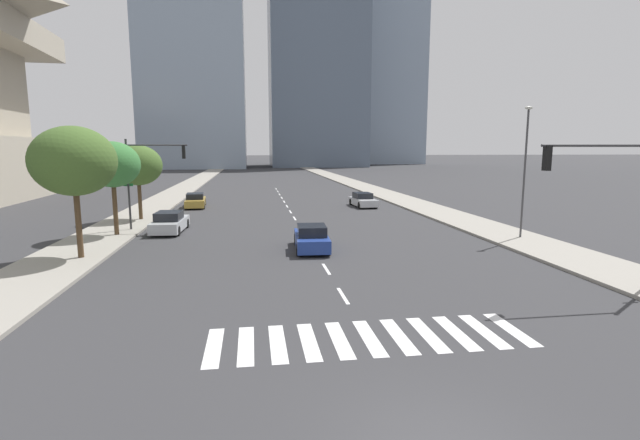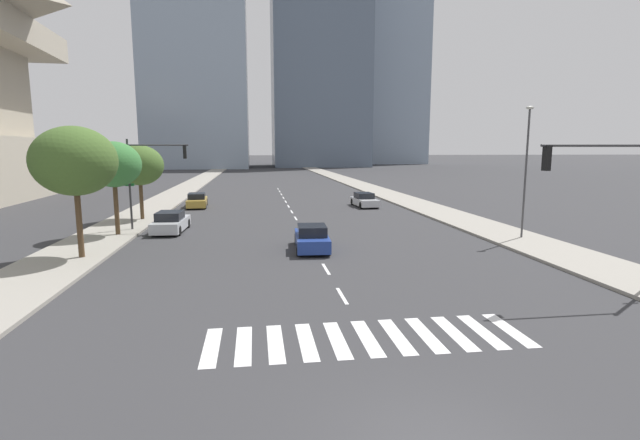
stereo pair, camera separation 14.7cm
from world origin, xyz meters
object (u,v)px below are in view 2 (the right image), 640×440
(traffic_signal_near, at_px, (613,184))
(street_tree_third, at_px, (139,165))
(street_tree_second, at_px, (113,165))
(street_tree_nearest, at_px, (74,161))
(sedan_silver_2, at_px, (171,222))
(traffic_signal_far, at_px, (151,168))
(sedan_blue_1, at_px, (312,238))
(street_lamp_east, at_px, (526,163))
(sedan_gold_0, at_px, (197,201))
(sedan_silver_3, at_px, (364,200))

(traffic_signal_near, distance_m, street_tree_third, 30.72)
(street_tree_second, bearing_deg, street_tree_nearest, -90.00)
(sedan_silver_2, distance_m, traffic_signal_far, 3.86)
(sedan_silver_2, bearing_deg, traffic_signal_near, -128.19)
(sedan_blue_1, distance_m, street_tree_nearest, 12.51)
(street_tree_second, bearing_deg, street_tree_third, 90.00)
(sedan_silver_2, height_order, traffic_signal_far, traffic_signal_far)
(street_tree_nearest, bearing_deg, street_lamp_east, 4.20)
(sedan_gold_0, xyz_separation_m, sedan_blue_1, (8.54, -20.28, 0.01))
(traffic_signal_far, bearing_deg, street_tree_nearest, -102.49)
(street_lamp_east, relative_size, street_tree_nearest, 1.21)
(street_tree_nearest, bearing_deg, street_tree_second, 90.00)
(street_lamp_east, relative_size, street_tree_third, 1.39)
(sedan_silver_2, bearing_deg, street_tree_third, 32.54)
(traffic_signal_far, bearing_deg, street_tree_third, 111.21)
(traffic_signal_far, height_order, street_tree_nearest, street_tree_nearest)
(street_lamp_east, bearing_deg, street_tree_nearest, -175.80)
(sedan_silver_3, relative_size, street_lamp_east, 0.56)
(traffic_signal_near, relative_size, street_tree_third, 1.04)
(street_lamp_east, height_order, street_tree_nearest, street_lamp_east)
(traffic_signal_near, bearing_deg, street_lamp_east, -105.94)
(sedan_gold_0, bearing_deg, sedan_silver_2, 175.95)
(street_tree_third, bearing_deg, sedan_blue_1, -46.06)
(street_lamp_east, height_order, street_tree_second, street_lamp_east)
(traffic_signal_near, distance_m, traffic_signal_far, 26.21)
(sedan_blue_1, relative_size, sedan_silver_2, 0.93)
(sedan_blue_1, height_order, street_lamp_east, street_lamp_east)
(sedan_silver_3, xyz_separation_m, traffic_signal_near, (2.71, -27.95, 3.61))
(traffic_signal_far, xyz_separation_m, street_tree_nearest, (-1.82, -8.22, 0.68))
(sedan_gold_0, height_order, sedan_silver_3, sedan_gold_0)
(traffic_signal_far, bearing_deg, sedan_silver_2, -27.06)
(sedan_gold_0, bearing_deg, street_lamp_east, -135.01)
(sedan_silver_3, height_order, traffic_signal_near, traffic_signal_near)
(sedan_gold_0, height_order, street_tree_third, street_tree_third)
(street_lamp_east, bearing_deg, street_tree_third, 155.95)
(traffic_signal_near, xyz_separation_m, street_tree_third, (-21.84, 21.61, 0.05))
(street_tree_nearest, relative_size, street_tree_third, 1.14)
(street_tree_nearest, bearing_deg, sedan_silver_2, 68.16)
(street_tree_nearest, relative_size, street_tree_second, 1.11)
(sedan_silver_3, xyz_separation_m, street_tree_third, (-19.13, -6.34, 3.66))
(sedan_silver_3, height_order, street_tree_nearest, street_tree_nearest)
(sedan_silver_2, distance_m, street_tree_nearest, 9.24)
(sedan_blue_1, xyz_separation_m, traffic_signal_near, (10.11, -9.44, 3.58))
(street_lamp_east, relative_size, street_tree_second, 1.35)
(street_tree_third, bearing_deg, traffic_signal_near, -44.70)
(sedan_silver_2, bearing_deg, traffic_signal_far, 65.68)
(sedan_blue_1, relative_size, traffic_signal_near, 0.73)
(sedan_blue_1, distance_m, street_tree_third, 17.29)
(traffic_signal_near, distance_m, street_tree_nearest, 23.52)
(sedan_silver_3, relative_size, traffic_signal_near, 0.75)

